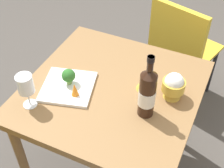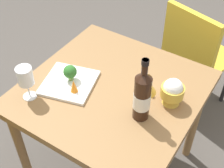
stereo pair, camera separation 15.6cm
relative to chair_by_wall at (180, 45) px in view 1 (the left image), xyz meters
name	(u,v)px [view 1 (the left image)]	position (x,y,z in m)	size (l,w,h in m)	color
ground_plane	(112,167)	(0.16, 0.77, -0.53)	(8.00, 8.00, 0.00)	#4C4742
dining_table	(112,101)	(0.16, 0.77, 0.10)	(0.85, 0.85, 0.72)	olive
chair_by_wall	(180,45)	(0.00, 0.00, 0.00)	(0.50, 0.50, 0.85)	gold
wine_bottle	(147,93)	(-0.05, 0.85, 0.32)	(0.08, 0.08, 0.33)	black
wine_glass	(25,85)	(0.47, 1.03, 0.32)	(0.08, 0.08, 0.18)	white
rice_bowl	(174,86)	(-0.13, 0.70, 0.27)	(0.11, 0.11, 0.14)	gold
rice_bowl_lid	(147,83)	(0.01, 0.70, 0.23)	(0.10, 0.10, 0.09)	gold
serving_plate	(68,87)	(0.36, 0.86, 0.20)	(0.31, 0.31, 0.02)	white
broccoli_floret	(69,76)	(0.36, 0.84, 0.26)	(0.07, 0.07, 0.09)	#729E4C
carrot_garnish_left	(75,89)	(0.30, 0.90, 0.24)	(0.04, 0.04, 0.07)	orange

